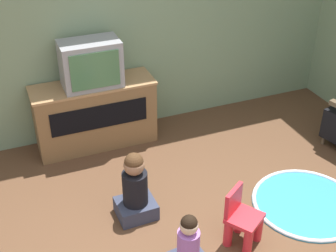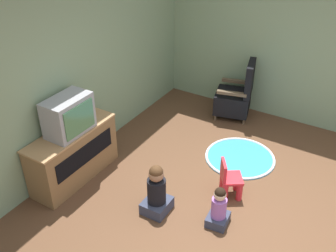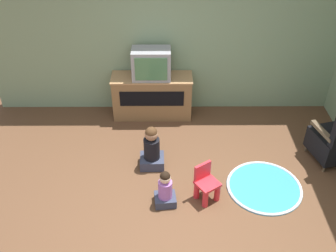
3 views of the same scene
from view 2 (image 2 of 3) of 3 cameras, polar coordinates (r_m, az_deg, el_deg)
The scene contains 10 objects.
ground_plane at distance 4.83m, azimuth 10.86°, elevation -13.58°, with size 30.00×30.00×0.00m, color brown.
wall_back at distance 5.14m, azimuth -15.56°, elevation 7.60°, with size 5.73×0.12×2.77m.
wall_right at distance 6.34m, azimuth 23.05°, elevation 10.85°, with size 0.12×5.61×2.77m.
tv_cabinet at distance 5.30m, azimuth -13.56°, elevation -3.96°, with size 1.30×0.44×0.73m.
television at distance 4.96m, azimuth -14.21°, elevation 1.49°, with size 0.60×0.36×0.48m.
black_armchair at distance 6.62m, azimuth 9.85°, elevation 4.22°, with size 0.66×0.68×1.00m.
yellow_kid_chair at distance 5.02m, azimuth 8.95°, elevation -7.93°, with size 0.37×0.36×0.51m.
play_mat at distance 5.80m, azimuth 10.40°, elevation -4.50°, with size 1.01×1.01×0.04m.
child_watching_left at distance 4.70m, azimuth -1.67°, elevation -9.54°, with size 0.35×0.30×0.67m.
child_watching_center at distance 4.62m, azimuth 7.38°, elevation -11.80°, with size 0.29×0.26×0.53m.
Camera 2 is at (-3.29, -0.97, 3.41)m, focal length 42.00 mm.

